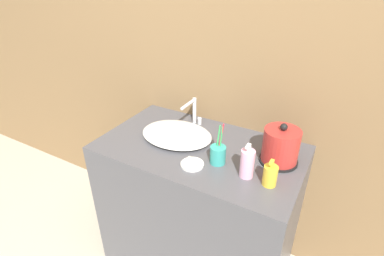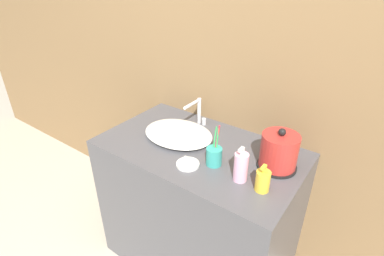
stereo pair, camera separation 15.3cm
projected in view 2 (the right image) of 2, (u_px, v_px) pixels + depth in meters
The scene contains 9 objects.
wall_back at pixel (236, 48), 1.58m from camera, with size 6.00×0.04×2.60m.
vanity_counter at pixel (198, 208), 1.77m from camera, with size 1.06×0.62×0.85m.
sink_basin at pixel (178, 133), 1.65m from camera, with size 0.40×0.31×0.04m.
faucet at pixel (198, 110), 1.74m from camera, with size 0.06×0.15×0.16m.
electric_kettle at pixel (279, 153), 1.37m from camera, with size 0.18×0.18×0.21m.
toothbrush_cup at pixel (214, 156), 1.41m from camera, with size 0.08×0.08×0.21m.
lotion_bottle at pixel (241, 167), 1.30m from camera, with size 0.06×0.06×0.17m.
shampoo_bottle at pixel (263, 181), 1.25m from camera, with size 0.06×0.06×0.13m.
soap_dish at pixel (188, 164), 1.42m from camera, with size 0.11×0.11×0.03m.
Camera 2 is at (0.74, -0.78, 1.70)m, focal length 28.00 mm.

